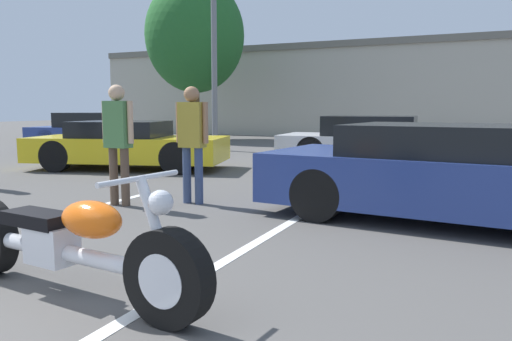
{
  "coord_description": "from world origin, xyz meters",
  "views": [
    {
      "loc": [
        3.31,
        -0.77,
        1.38
      ],
      "look_at": [
        1.42,
        3.38,
        0.8
      ],
      "focal_mm": 35.0,
      "sensor_mm": 36.0,
      "label": 1
    }
  ],
  "objects": [
    {
      "name": "spectator_by_show_car",
      "position": [
        -0.46,
        5.32,
        0.99
      ],
      "size": [
        0.52,
        0.22,
        1.67
      ],
      "color": "#38476B",
      "rests_on": "ground"
    },
    {
      "name": "spectator_far_lot",
      "position": [
        -1.32,
        4.76,
        1.01
      ],
      "size": [
        0.52,
        0.22,
        1.69
      ],
      "color": "brown",
      "rests_on": "ground"
    },
    {
      "name": "parked_car_right_row",
      "position": [
        0.93,
        11.51,
        0.57
      ],
      "size": [
        4.82,
        2.15,
        1.18
      ],
      "rotation": [
        0.0,
        0.0,
        0.07
      ],
      "color": "silver",
      "rests_on": "ground"
    },
    {
      "name": "show_car_hood_open",
      "position": [
        2.98,
        5.65,
        0.59
      ],
      "size": [
        4.58,
        2.3,
        2.08
      ],
      "rotation": [
        0.0,
        0.0,
        -0.09
      ],
      "color": "navy",
      "rests_on": "ground"
    },
    {
      "name": "parked_car_mid_row",
      "position": [
        -3.97,
        8.22,
        0.53
      ],
      "size": [
        4.62,
        2.86,
        1.08
      ],
      "rotation": [
        0.0,
        0.0,
        0.28
      ],
      "color": "yellow",
      "rests_on": "ground"
    },
    {
      "name": "parked_car_left_row",
      "position": [
        -8.1,
        11.87,
        0.59
      ],
      "size": [
        4.51,
        2.68,
        1.22
      ],
      "rotation": [
        0.0,
        0.0,
        0.19
      ],
      "color": "navy",
      "rests_on": "ground"
    },
    {
      "name": "motorcycle",
      "position": [
        0.59,
        1.86,
        0.39
      ],
      "size": [
        2.57,
        0.7,
        0.95
      ],
      "rotation": [
        0.0,
        0.0,
        -0.11
      ],
      "color": "black",
      "rests_on": "ground"
    },
    {
      "name": "light_pole",
      "position": [
        -4.51,
        13.41,
        3.64
      ],
      "size": [
        1.21,
        0.28,
        6.54
      ],
      "color": "slate",
      "rests_on": "ground"
    },
    {
      "name": "far_building",
      "position": [
        0.0,
        23.81,
        2.34
      ],
      "size": [
        32.0,
        4.2,
        4.4
      ],
      "color": "#B2AD9E",
      "rests_on": "ground"
    },
    {
      "name": "tree_background",
      "position": [
        -8.09,
        17.98,
        4.43
      ],
      "size": [
        4.21,
        4.21,
        6.86
      ],
      "color": "brown",
      "rests_on": "ground"
    },
    {
      "name": "parking_stripe_middle",
      "position": [
        1.25,
        2.77,
        0.0
      ],
      "size": [
        0.12,
        5.99,
        0.01
      ],
      "primitive_type": "cube",
      "color": "white",
      "rests_on": "ground"
    }
  ]
}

